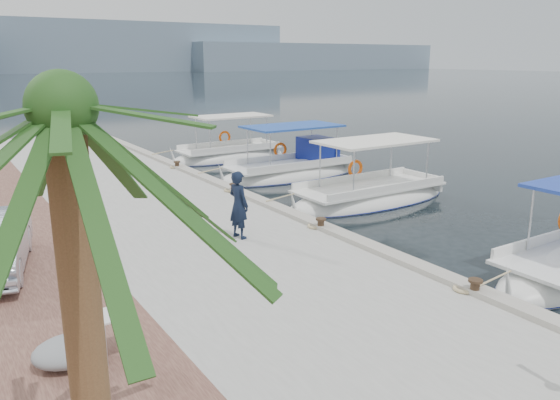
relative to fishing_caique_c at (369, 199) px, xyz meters
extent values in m
plane|color=black|center=(-4.02, -4.42, -0.12)|extent=(400.00, 400.00, 0.00)
cube|color=#9D9D98|center=(-7.02, 0.58, 0.13)|extent=(6.00, 40.00, 0.50)
cube|color=#A19C8F|center=(-4.24, 0.58, 0.44)|extent=(0.44, 40.00, 0.12)
cube|color=slate|center=(35.98, 205.58, 8.88)|extent=(160.00, 40.00, 18.00)
cube|color=slate|center=(135.98, 195.58, 5.38)|extent=(120.00, 40.00, 11.00)
ellipsoid|color=white|center=(-0.01, 0.00, -0.07)|extent=(6.84, 2.42, 1.30)
ellipsoid|color=navy|center=(-0.01, 0.00, -0.09)|extent=(6.87, 2.47, 0.22)
cube|color=white|center=(-0.01, 0.00, 0.43)|extent=(5.61, 2.08, 0.08)
cube|color=white|center=(0.17, 0.00, 2.07)|extent=(4.10, 2.23, 0.08)
cylinder|color=silver|center=(-1.54, -0.91, 1.23)|extent=(0.05, 0.05, 1.60)
torus|color=#F3580C|center=(0.29, 1.15, 0.88)|extent=(0.68, 0.12, 0.68)
ellipsoid|color=white|center=(-0.04, 5.11, -0.07)|extent=(6.77, 2.45, 1.30)
ellipsoid|color=navy|center=(-0.04, 5.11, -0.09)|extent=(6.81, 2.50, 0.22)
cube|color=white|center=(-0.04, 5.11, 0.43)|extent=(5.55, 2.11, 0.08)
cube|color=#2149A8|center=(0.13, 5.11, 2.07)|extent=(4.06, 2.26, 0.08)
cylinder|color=silver|center=(-1.56, 4.19, 1.23)|extent=(0.05, 0.05, 1.60)
torus|color=#F3580C|center=(0.26, 6.28, 0.88)|extent=(0.68, 0.12, 0.68)
cube|color=navy|center=(1.49, 5.11, 0.98)|extent=(1.20, 1.72, 1.00)
ellipsoid|color=white|center=(-0.27, 10.24, -0.07)|extent=(6.30, 2.17, 1.30)
ellipsoid|color=navy|center=(-0.27, 10.24, -0.09)|extent=(6.33, 2.22, 0.22)
cube|color=white|center=(-0.27, 10.24, 0.43)|extent=(5.17, 1.87, 0.08)
cube|color=silver|center=(-0.12, 10.24, 2.07)|extent=(3.78, 2.00, 0.08)
cylinder|color=silver|center=(-1.69, 9.42, 1.23)|extent=(0.05, 0.05, 1.60)
torus|color=#F3580C|center=(0.03, 11.27, 0.88)|extent=(0.68, 0.12, 0.68)
cylinder|color=black|center=(-4.37, -7.92, 0.53)|extent=(0.18, 0.18, 0.30)
cylinder|color=black|center=(-4.37, -7.92, 0.68)|extent=(0.28, 0.28, 0.05)
cylinder|color=black|center=(-4.37, -2.92, 0.53)|extent=(0.18, 0.18, 0.30)
cylinder|color=black|center=(-4.37, -2.92, 0.68)|extent=(0.28, 0.28, 0.05)
cylinder|color=black|center=(-4.37, 2.08, 0.53)|extent=(0.18, 0.18, 0.30)
cylinder|color=black|center=(-4.37, 2.08, 0.68)|extent=(0.28, 0.28, 0.05)
cylinder|color=black|center=(-4.37, 7.08, 0.53)|extent=(0.18, 0.18, 0.30)
cylinder|color=black|center=(-4.37, 7.08, 0.68)|extent=(0.28, 0.28, 0.05)
imported|color=black|center=(-6.54, -2.29, 1.25)|extent=(0.54, 0.71, 1.75)
cylinder|color=brown|center=(-12.05, -9.64, 2.42)|extent=(0.34, 0.34, 4.10)
ellipsoid|color=gray|center=(-11.60, -6.17, 0.58)|extent=(1.10, 0.90, 0.40)
cylinder|color=silver|center=(-11.16, -6.57, 0.73)|extent=(0.06, 0.06, 0.70)
cylinder|color=silver|center=(-10.76, -6.57, 0.73)|extent=(0.06, 0.06, 0.70)
cylinder|color=silver|center=(-11.16, -6.17, 0.73)|extent=(0.06, 0.06, 0.70)
cylinder|color=silver|center=(-10.76, -6.17, 0.73)|extent=(0.06, 0.06, 0.70)
cube|color=white|center=(-10.96, -6.37, 1.09)|extent=(0.55, 0.55, 0.03)
camera|label=1|loc=(-12.94, -14.15, 4.88)|focal=35.00mm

